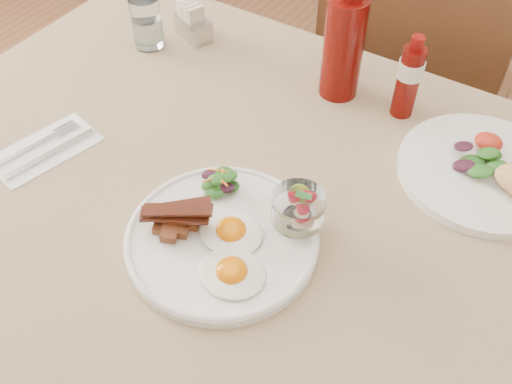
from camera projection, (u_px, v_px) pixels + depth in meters
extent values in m
cylinder|color=#502C19|center=(159.00, 126.00, 1.60)|extent=(0.06, 0.06, 0.71)
cube|color=#502C19|center=(273.00, 206.00, 0.90)|extent=(1.30, 0.85, 0.04)
cube|color=tan|center=(274.00, 198.00, 0.89)|extent=(1.33, 0.88, 0.00)
cylinder|color=#502C19|center=(318.00, 170.00, 1.67)|extent=(0.04, 0.04, 0.45)
cylinder|color=#502C19|center=(436.00, 221.00, 1.54)|extent=(0.04, 0.04, 0.45)
cylinder|color=#502C19|center=(370.00, 104.00, 1.87)|extent=(0.04, 0.04, 0.45)
cylinder|color=#502C19|center=(478.00, 144.00, 1.74)|extent=(0.04, 0.04, 0.45)
cube|color=#502C19|center=(416.00, 92.00, 1.53)|extent=(0.42, 0.42, 0.03)
cube|color=#502C19|center=(404.00, 54.00, 1.24)|extent=(0.42, 0.03, 0.46)
cylinder|color=white|center=(222.00, 239.00, 0.82)|extent=(0.28, 0.28, 0.02)
ellipsoid|color=white|center=(232.00, 273.00, 0.77)|extent=(0.12, 0.11, 0.01)
ellipsoid|color=orange|center=(232.00, 270.00, 0.76)|extent=(0.04, 0.04, 0.03)
ellipsoid|color=white|center=(231.00, 232.00, 0.82)|extent=(0.12, 0.11, 0.01)
ellipsoid|color=orange|center=(231.00, 229.00, 0.81)|extent=(0.04, 0.04, 0.03)
cube|color=brown|center=(174.00, 220.00, 0.82)|extent=(0.02, 0.02, 0.02)
cube|color=brown|center=(181.00, 230.00, 0.81)|extent=(0.02, 0.02, 0.02)
cube|color=brown|center=(160.00, 228.00, 0.82)|extent=(0.02, 0.02, 0.02)
cube|color=brown|center=(192.00, 222.00, 0.82)|extent=(0.02, 0.02, 0.02)
cube|color=brown|center=(170.00, 234.00, 0.81)|extent=(0.02, 0.02, 0.02)
cube|color=brown|center=(167.00, 215.00, 0.83)|extent=(0.02, 0.02, 0.02)
cube|color=brown|center=(180.00, 218.00, 0.81)|extent=(0.02, 0.02, 0.02)
cube|color=brown|center=(170.00, 219.00, 0.81)|extent=(0.02, 0.02, 0.02)
cube|color=#511C0D|center=(174.00, 214.00, 0.81)|extent=(0.09, 0.07, 0.01)
cube|color=#511C0D|center=(175.00, 217.00, 0.80)|extent=(0.10, 0.06, 0.01)
cube|color=#511C0D|center=(177.00, 207.00, 0.80)|extent=(0.09, 0.08, 0.01)
cube|color=#511C0D|center=(178.00, 210.00, 0.79)|extent=(0.10, 0.06, 0.01)
ellipsoid|color=#1A5416|center=(219.00, 187.00, 0.87)|extent=(0.03, 0.02, 0.01)
ellipsoid|color=#1A5416|center=(230.00, 187.00, 0.87)|extent=(0.03, 0.02, 0.01)
ellipsoid|color=#341021|center=(216.00, 178.00, 0.88)|extent=(0.03, 0.02, 0.01)
ellipsoid|color=#1A5416|center=(216.00, 192.00, 0.86)|extent=(0.03, 0.02, 0.01)
ellipsoid|color=#1A5416|center=(210.00, 185.00, 0.87)|extent=(0.03, 0.02, 0.01)
ellipsoid|color=#341021|center=(226.00, 188.00, 0.86)|extent=(0.03, 0.02, 0.01)
ellipsoid|color=#1A5416|center=(223.00, 172.00, 0.87)|extent=(0.03, 0.02, 0.01)
ellipsoid|color=#1A5416|center=(229.00, 176.00, 0.86)|extent=(0.03, 0.02, 0.01)
ellipsoid|color=#341021|center=(209.00, 174.00, 0.86)|extent=(0.02, 0.02, 0.01)
ellipsoid|color=#1A5416|center=(216.00, 179.00, 0.85)|extent=(0.03, 0.02, 0.01)
ellipsoid|color=#1A5416|center=(226.00, 177.00, 0.85)|extent=(0.03, 0.02, 0.01)
cylinder|color=orange|center=(222.00, 176.00, 0.86)|extent=(0.02, 0.03, 0.01)
cylinder|color=orange|center=(218.00, 170.00, 0.86)|extent=(0.03, 0.01, 0.01)
cylinder|color=orange|center=(222.00, 180.00, 0.85)|extent=(0.03, 0.01, 0.01)
cylinder|color=orange|center=(213.00, 178.00, 0.85)|extent=(0.02, 0.03, 0.01)
cylinder|color=white|center=(297.00, 225.00, 0.82)|extent=(0.04, 0.04, 0.01)
cylinder|color=white|center=(297.00, 221.00, 0.82)|extent=(0.02, 0.02, 0.01)
cylinder|color=white|center=(298.00, 208.00, 0.80)|extent=(0.08, 0.08, 0.04)
cylinder|color=#FFF5B4|center=(296.00, 205.00, 0.81)|extent=(0.02, 0.02, 0.01)
cylinder|color=#FFF5B4|center=(302.00, 217.00, 0.79)|extent=(0.02, 0.02, 0.01)
cylinder|color=#FFF5B4|center=(306.00, 205.00, 0.80)|extent=(0.02, 0.02, 0.01)
cylinder|color=#A3C93D|center=(300.00, 195.00, 0.80)|extent=(0.03, 0.03, 0.01)
cone|color=red|center=(300.00, 208.00, 0.77)|extent=(0.02, 0.02, 0.02)
cone|color=red|center=(291.00, 195.00, 0.79)|extent=(0.02, 0.02, 0.02)
cone|color=red|center=(307.00, 194.00, 0.78)|extent=(0.02, 0.02, 0.02)
ellipsoid|color=#2E8133|center=(301.00, 195.00, 0.77)|extent=(0.02, 0.01, 0.00)
ellipsoid|color=#2E8133|center=(306.00, 196.00, 0.77)|extent=(0.02, 0.01, 0.00)
cylinder|color=white|center=(482.00, 171.00, 0.92)|extent=(0.27, 0.27, 0.02)
ellipsoid|color=#1A5416|center=(471.00, 162.00, 0.91)|extent=(0.05, 0.04, 0.01)
ellipsoid|color=#1A5416|center=(490.00, 155.00, 0.92)|extent=(0.04, 0.03, 0.01)
ellipsoid|color=#341021|center=(464.00, 165.00, 0.90)|extent=(0.04, 0.03, 0.01)
ellipsoid|color=#1A5416|center=(480.00, 171.00, 0.88)|extent=(0.04, 0.03, 0.01)
ellipsoid|color=#1A5416|center=(497.00, 166.00, 0.89)|extent=(0.04, 0.03, 0.01)
ellipsoid|color=#341021|center=(463.00, 146.00, 0.92)|extent=(0.03, 0.03, 0.01)
ellipsoid|color=#1A5416|center=(489.00, 153.00, 0.90)|extent=(0.04, 0.03, 0.01)
ellipsoid|color=red|center=(488.00, 144.00, 0.93)|extent=(0.05, 0.04, 0.03)
cylinder|color=#550704|center=(343.00, 48.00, 1.00)|extent=(0.08, 0.08, 0.19)
cylinder|color=#550704|center=(408.00, 82.00, 0.98)|extent=(0.05, 0.05, 0.13)
cylinder|color=silver|center=(411.00, 69.00, 0.96)|extent=(0.05, 0.05, 0.03)
cylinder|color=#720806|center=(417.00, 43.00, 0.92)|extent=(0.03, 0.03, 0.02)
cube|color=silver|center=(194.00, 28.00, 1.17)|extent=(0.09, 0.07, 0.04)
cube|color=#BFB287|center=(185.00, 10.00, 1.17)|extent=(0.02, 0.04, 0.05)
cube|color=#BFB287|center=(189.00, 13.00, 1.16)|extent=(0.02, 0.04, 0.05)
cube|color=#BFB287|center=(192.00, 16.00, 1.15)|extent=(0.02, 0.04, 0.05)
cube|color=#BFB287|center=(196.00, 19.00, 1.15)|extent=(0.02, 0.04, 0.05)
cylinder|color=white|center=(147.00, 22.00, 1.13)|extent=(0.06, 0.06, 0.10)
cylinder|color=silver|center=(148.00, 32.00, 1.15)|extent=(0.05, 0.05, 0.06)
cube|color=white|center=(45.00, 149.00, 0.96)|extent=(0.13, 0.19, 0.00)
cube|color=silver|center=(50.00, 153.00, 0.95)|extent=(0.05, 0.16, 0.00)
cube|color=silver|center=(25.00, 150.00, 0.95)|extent=(0.04, 0.11, 0.00)
cube|color=silver|center=(63.00, 126.00, 1.00)|extent=(0.01, 0.04, 0.00)
cube|color=silver|center=(65.00, 127.00, 0.99)|extent=(0.01, 0.04, 0.00)
cube|color=silver|center=(67.00, 129.00, 0.99)|extent=(0.01, 0.04, 0.00)
cube|color=silver|center=(70.00, 131.00, 0.99)|extent=(0.01, 0.04, 0.00)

